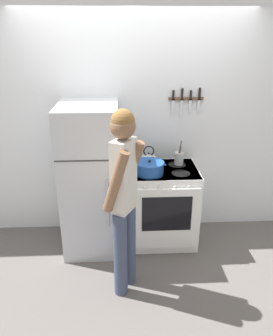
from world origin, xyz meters
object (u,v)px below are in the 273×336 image
(person, at_px, (124,195))
(dutch_oven_pot, at_px, (150,168))
(refrigerator, at_px, (91,179))
(utensil_jar, at_px, (179,158))
(stove_range, at_px, (163,205))
(tea_kettle, at_px, (149,159))

(person, bearing_deg, dutch_oven_pot, 6.84)
(refrigerator, height_order, person, person)
(dutch_oven_pot, height_order, utensil_jar, utensil_jar)
(stove_range, bearing_deg, utensil_jar, 39.75)
(refrigerator, bearing_deg, utensil_jar, 10.65)
(utensil_jar, bearing_deg, person, -124.46)
(refrigerator, xyz_separation_m, utensil_jar, (0.97, 0.18, 0.16))
(utensil_jar, xyz_separation_m, person, (-0.63, -0.91, 0.02))
(dutch_oven_pot, distance_m, person, 0.72)
(stove_range, relative_size, utensil_jar, 3.16)
(stove_range, relative_size, dutch_oven_pot, 2.56)
(dutch_oven_pot, bearing_deg, stove_range, 29.89)
(refrigerator, xyz_separation_m, tea_kettle, (0.63, 0.18, 0.15))
(utensil_jar, relative_size, person, 0.16)
(refrigerator, xyz_separation_m, stove_range, (0.78, 0.03, -0.35))
(stove_range, relative_size, tea_kettle, 3.91)
(utensil_jar, bearing_deg, stove_range, -140.25)
(stove_range, relative_size, person, 0.51)
(person, bearing_deg, refrigerator, 54.49)
(refrigerator, height_order, tea_kettle, refrigerator)
(dutch_oven_pot, bearing_deg, tea_kettle, 86.95)
(stove_range, bearing_deg, tea_kettle, 135.98)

